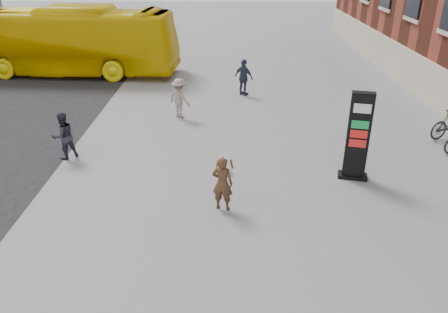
{
  "coord_description": "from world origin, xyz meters",
  "views": [
    {
      "loc": [
        0.4,
        -10.35,
        6.33
      ],
      "look_at": [
        0.32,
        0.64,
        1.07
      ],
      "focal_mm": 35.0,
      "sensor_mm": 36.0,
      "label": 1
    }
  ],
  "objects_px": {
    "woman": "(223,183)",
    "pedestrian_a": "(63,136)",
    "pedestrian_b": "(180,98)",
    "info_pylon": "(358,137)",
    "bus": "(57,41)",
    "pedestrian_c": "(244,77)"
  },
  "relations": [
    {
      "from": "woman",
      "to": "bus",
      "type": "bearing_deg",
      "value": -41.8
    },
    {
      "from": "pedestrian_b",
      "to": "pedestrian_c",
      "type": "bearing_deg",
      "value": -93.57
    },
    {
      "from": "pedestrian_b",
      "to": "bus",
      "type": "bearing_deg",
      "value": -5.1
    },
    {
      "from": "pedestrian_a",
      "to": "pedestrian_b",
      "type": "height_order",
      "value": "pedestrian_b"
    },
    {
      "from": "info_pylon",
      "to": "pedestrian_a",
      "type": "distance_m",
      "value": 9.29
    },
    {
      "from": "pedestrian_a",
      "to": "pedestrian_c",
      "type": "xyz_separation_m",
      "value": [
        6.13,
        6.97,
        0.06
      ]
    },
    {
      "from": "bus",
      "to": "pedestrian_c",
      "type": "height_order",
      "value": "bus"
    },
    {
      "from": "woman",
      "to": "pedestrian_a",
      "type": "bearing_deg",
      "value": -15.6
    },
    {
      "from": "info_pylon",
      "to": "pedestrian_c",
      "type": "relative_size",
      "value": 1.58
    },
    {
      "from": "pedestrian_a",
      "to": "pedestrian_c",
      "type": "relative_size",
      "value": 0.93
    },
    {
      "from": "info_pylon",
      "to": "pedestrian_c",
      "type": "distance_m",
      "value": 8.83
    },
    {
      "from": "pedestrian_b",
      "to": "info_pylon",
      "type": "bearing_deg",
      "value": 176.04
    },
    {
      "from": "info_pylon",
      "to": "bus",
      "type": "bearing_deg",
      "value": 150.62
    },
    {
      "from": "pedestrian_a",
      "to": "pedestrian_b",
      "type": "bearing_deg",
      "value": -173.97
    },
    {
      "from": "bus",
      "to": "pedestrian_b",
      "type": "distance_m",
      "value": 10.09
    },
    {
      "from": "woman",
      "to": "pedestrian_a",
      "type": "distance_m",
      "value": 6.07
    },
    {
      "from": "woman",
      "to": "pedestrian_a",
      "type": "xyz_separation_m",
      "value": [
        -5.23,
        3.09,
        0.01
      ]
    },
    {
      "from": "bus",
      "to": "pedestrian_c",
      "type": "bearing_deg",
      "value": -106.7
    },
    {
      "from": "info_pylon",
      "to": "pedestrian_b",
      "type": "xyz_separation_m",
      "value": [
        -5.77,
        5.24,
        -0.53
      ]
    },
    {
      "from": "info_pylon",
      "to": "woman",
      "type": "bearing_deg",
      "value": -142.13
    },
    {
      "from": "woman",
      "to": "pedestrian_c",
      "type": "xyz_separation_m",
      "value": [
        0.9,
        10.06,
        0.07
      ]
    },
    {
      "from": "woman",
      "to": "pedestrian_b",
      "type": "bearing_deg",
      "value": -60.48
    }
  ]
}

